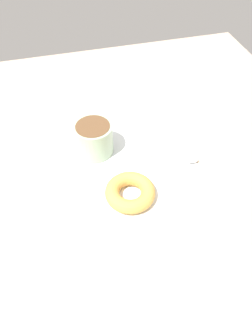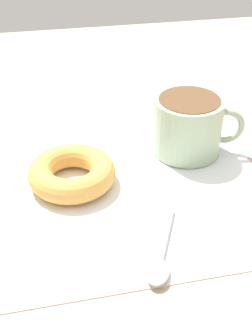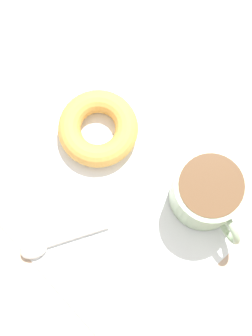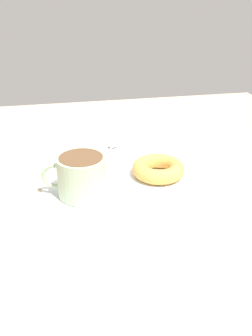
{
  "view_description": "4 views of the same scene",
  "coord_description": "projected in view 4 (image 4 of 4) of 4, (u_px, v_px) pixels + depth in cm",
  "views": [
    {
      "loc": [
        -11.19,
        -51.26,
        58.84
      ],
      "look_at": [
        2.11,
        -1.42,
        2.3
      ],
      "focal_mm": 35.0,
      "sensor_mm": 36.0,
      "label": 1
    },
    {
      "loc": [
        49.91,
        -10.89,
        36.56
      ],
      "look_at": [
        2.11,
        -1.42,
        2.3
      ],
      "focal_mm": 50.0,
      "sensor_mm": 36.0,
      "label": 2
    },
    {
      "loc": [
        13.62,
        11.63,
        76.56
      ],
      "look_at": [
        2.11,
        -1.42,
        2.3
      ],
      "focal_mm": 60.0,
      "sensor_mm": 36.0,
      "label": 3
    },
    {
      "loc": [
        -67.19,
        12.66,
        37.72
      ],
      "look_at": [
        2.11,
        -1.42,
        2.3
      ],
      "focal_mm": 40.0,
      "sensor_mm": 36.0,
      "label": 4
    }
  ],
  "objects": [
    {
      "name": "napkin",
      "position": [
        126.0,
        177.0,
        0.8
      ],
      "size": [
        36.23,
        36.23,
        0.3
      ],
      "primitive_type": "cube",
      "rotation": [
        0.0,
        0.0,
        0.02
      ],
      "color": "white",
      "rests_on": "ground_plane"
    },
    {
      "name": "donut",
      "position": [
        158.0,
        169.0,
        0.8
      ],
      "size": [
        11.21,
        11.21,
        3.22
      ],
      "primitive_type": "torus",
      "color": "gold",
      "rests_on": "napkin"
    },
    {
      "name": "spoon",
      "position": [
        111.0,
        147.0,
        0.93
      ],
      "size": [
        11.79,
        6.33,
        0.9
      ],
      "color": "#B7B2A8",
      "rests_on": "napkin"
    },
    {
      "name": "coffee_cup",
      "position": [
        81.0,
        175.0,
        0.71
      ],
      "size": [
        9.5,
        12.51,
        8.02
      ],
      "color": "#9EB793",
      "rests_on": "napkin"
    },
    {
      "name": "ground_plane",
      "position": [
        121.0,
        187.0,
        0.78
      ],
      "size": [
        120.0,
        120.0,
        2.0
      ],
      "primitive_type": "cube",
      "color": "tan"
    }
  ]
}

